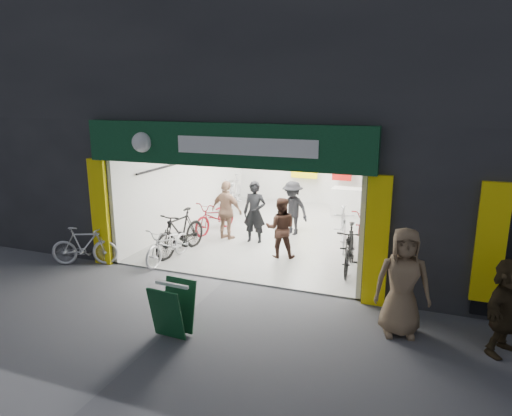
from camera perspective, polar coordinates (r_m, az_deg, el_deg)
The scene contains 17 objects.
ground at distance 10.39m, azimuth -3.91°, elevation -9.01°, with size 60.00×60.00×0.00m, color #56565B.
building at distance 14.03m, azimuth 8.09°, elevation 14.88°, with size 17.00×10.27×8.00m.
bike_left_front at distance 11.53m, azimuth -10.89°, elevation -4.48°, with size 0.60×1.73×0.91m, color silver.
bike_left_midfront at distance 11.99m, azimuth -9.42°, elevation -3.01°, with size 0.56×1.97×1.18m, color black.
bike_left_midback at distance 13.79m, azimuth -5.08°, elevation -1.08°, with size 0.65×1.86×0.98m, color maroon.
bike_left_back at distance 16.81m, azimuth -2.66°, elevation 2.06°, with size 0.56×1.99×1.20m, color silver.
bike_right_front at distance 10.93m, azimuth 11.60°, elevation -4.99°, with size 0.52×1.85×1.11m, color black.
bike_right_mid at distance 13.37m, azimuth 13.36°, elevation -1.92°, with size 0.64×1.83×0.96m, color #9B0E12.
bike_right_back at distance 12.54m, azimuth 10.83°, elevation -2.51°, with size 0.52×1.83×1.10m, color #A2A2A6.
parked_bike at distance 11.88m, azimuth -20.66°, elevation -4.46°, with size 0.45×1.60×0.96m, color silver.
customer_a at distance 12.62m, azimuth -0.17°, elevation -0.60°, with size 0.64×0.42×1.76m, color black.
customer_b at distance 11.51m, azimuth 3.08°, elevation -2.53°, with size 0.77×0.60×1.58m, color #362018.
customer_c at distance 13.40m, azimuth 4.56°, elevation -0.07°, with size 1.05×0.61×1.63m, color black.
customer_d at distance 12.93m, azimuth -3.69°, elevation -0.38°, with size 1.01×0.42×1.72m, color #9C745B.
pedestrian_near at distance 8.22m, azimuth 17.86°, elevation -8.83°, with size 0.93×0.61×1.91m, color #7B6247.
pedestrian_far at distance 8.35m, azimuth 28.80°, elevation -10.79°, with size 1.47×0.47×1.59m, color #312616.
sandwich_board at distance 8.07m, azimuth -10.35°, elevation -12.20°, with size 0.64×0.65×0.94m.
Camera 1 is at (4.02, -8.69, 4.04)m, focal length 32.00 mm.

